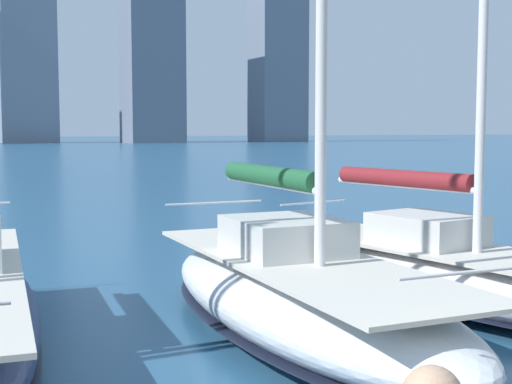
# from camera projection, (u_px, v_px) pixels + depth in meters

# --- Properties ---
(sailboat_maroon) EXTENTS (3.83, 8.57, 10.96)m
(sailboat_maroon) POSITION_uv_depth(u_px,v_px,m) (446.00, 270.00, 12.72)
(sailboat_maroon) COLOR white
(sailboat_maroon) RESTS_ON ground
(sailboat_forest) EXTENTS (2.94, 8.24, 12.74)m
(sailboat_forest) POSITION_uv_depth(u_px,v_px,m) (299.00, 291.00, 10.69)
(sailboat_forest) COLOR silver
(sailboat_forest) RESTS_ON ground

